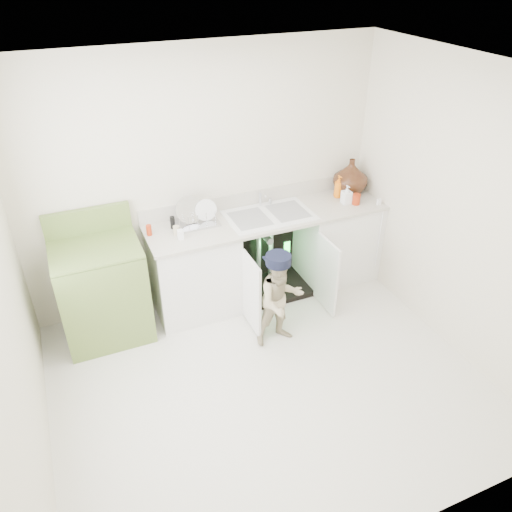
# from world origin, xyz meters

# --- Properties ---
(ground) EXTENTS (3.50, 3.50, 0.00)m
(ground) POSITION_xyz_m (0.00, 0.00, 0.00)
(ground) COLOR beige
(ground) RESTS_ON ground
(room_shell) EXTENTS (6.00, 5.50, 1.26)m
(room_shell) POSITION_xyz_m (0.00, 0.00, 1.25)
(room_shell) COLOR beige
(room_shell) RESTS_ON ground
(counter_run) EXTENTS (2.44, 1.02, 1.28)m
(counter_run) POSITION_xyz_m (0.60, 1.21, 0.49)
(counter_run) COLOR white
(counter_run) RESTS_ON ground
(avocado_stove) EXTENTS (0.76, 0.65, 1.18)m
(avocado_stove) POSITION_xyz_m (-1.12, 1.18, 0.49)
(avocado_stove) COLOR olive
(avocado_stove) RESTS_ON ground
(repair_worker) EXTENTS (0.52, 0.61, 0.93)m
(repair_worker) POSITION_xyz_m (0.32, 0.44, 0.47)
(repair_worker) COLOR #C1B28A
(repair_worker) RESTS_ON ground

